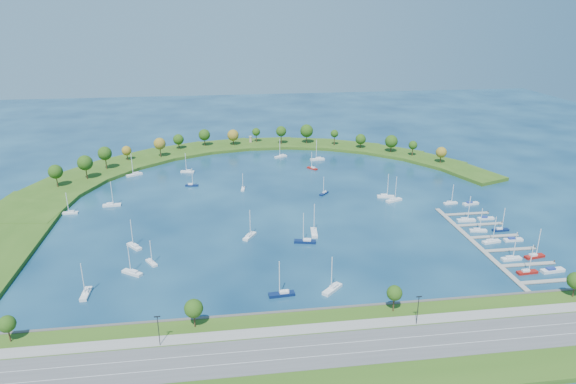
{
  "coord_description": "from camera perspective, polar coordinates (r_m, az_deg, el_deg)",
  "views": [
    {
      "loc": [
        -29.12,
        -245.19,
        96.86
      ],
      "look_at": [
        5.0,
        5.0,
        4.0
      ],
      "focal_mm": 31.58,
      "sensor_mm": 36.0,
      "label": 1
    }
  ],
  "objects": [
    {
      "name": "moored_boat_7",
      "position": [
        339.65,
        3.33,
        3.76
      ],
      "size": [
        9.9,
        3.74,
        14.21
      ],
      "rotation": [
        0.0,
        0.0,
        3.25
      ],
      "color": "silver",
      "rests_on": "ground"
    },
    {
      "name": "docked_boat_9",
      "position": [
        262.79,
        21.35,
        -2.76
      ],
      "size": [
        8.01,
        2.44,
        1.62
      ],
      "rotation": [
        0.0,
        0.0,
        -0.03
      ],
      "color": "silver",
      "rests_on": "ground"
    },
    {
      "name": "moored_boat_5",
      "position": [
        321.4,
        -16.89,
        1.94
      ],
      "size": [
        9.65,
        7.19,
        14.13
      ],
      "rotation": [
        0.0,
        0.0,
        3.67
      ],
      "color": "silver",
      "rests_on": "ground"
    },
    {
      "name": "docked_boat_0",
      "position": [
        217.72,
        25.32,
        -8.07
      ],
      "size": [
        8.36,
        2.85,
        12.09
      ],
      "rotation": [
        0.0,
        0.0,
        0.07
      ],
      "color": "maroon",
      "rests_on": "ground"
    },
    {
      "name": "moored_boat_3",
      "position": [
        277.79,
        4.07,
        -0.08
      ],
      "size": [
        6.09,
        6.45,
        10.2
      ],
      "rotation": [
        0.0,
        0.0,
        3.98
      ],
      "color": "#0A1942",
      "rests_on": "ground"
    },
    {
      "name": "moored_boat_19",
      "position": [
        187.04,
        5.03,
        -10.74
      ],
      "size": [
        8.69,
        8.53,
        13.99
      ],
      "rotation": [
        0.0,
        0.0,
        3.91
      ],
      "color": "silver",
      "rests_on": "ground"
    },
    {
      "name": "moored_boat_20",
      "position": [
        320.55,
        2.76,
        2.74
      ],
      "size": [
        6.37,
        7.15,
        11.04
      ],
      "rotation": [
        0.0,
        0.0,
        2.25
      ],
      "color": "maroon",
      "rests_on": "ground"
    },
    {
      "name": "docked_boat_6",
      "position": [
        247.57,
        20.61,
        -3.99
      ],
      "size": [
        7.96,
        3.25,
        11.36
      ],
      "rotation": [
        0.0,
        0.0,
        -0.14
      ],
      "color": "silver",
      "rests_on": "ground"
    },
    {
      "name": "docked_boat_8",
      "position": [
        257.06,
        19.41,
        -2.94
      ],
      "size": [
        8.86,
        3.05,
        12.8
      ],
      "rotation": [
        0.0,
        0.0,
        -0.07
      ],
      "color": "silver",
      "rests_on": "ground"
    },
    {
      "name": "breakwater",
      "position": [
        309.63,
        -10.57,
        1.8
      ],
      "size": [
        286.74,
        247.64,
        2.0
      ],
      "color": "#2D5015",
      "rests_on": "ground"
    },
    {
      "name": "moored_boat_17",
      "position": [
        226.68,
        -4.34,
        -4.91
      ],
      "size": [
        6.67,
        8.77,
        12.9
      ],
      "rotation": [
        0.0,
        0.0,
        1.02
      ],
      "color": "silver",
      "rests_on": "ground"
    },
    {
      "name": "docked_boat_5",
      "position": [
        243.92,
        23.99,
        -4.91
      ],
      "size": [
        8.4,
        2.4,
        1.71
      ],
      "rotation": [
        0.0,
        0.0,
        -0.01
      ],
      "color": "silver",
      "rests_on": "ground"
    },
    {
      "name": "harbor_tower",
      "position": [
        377.49,
        -4.23,
        5.95
      ],
      "size": [
        2.6,
        2.6,
        4.64
      ],
      "color": "gray",
      "rests_on": "breakwater"
    },
    {
      "name": "moored_boat_16",
      "position": [
        273.46,
        -23.32,
        -2.09
      ],
      "size": [
        7.63,
        2.27,
        11.15
      ],
      "rotation": [
        0.0,
        0.0,
        3.12
      ],
      "color": "silver",
      "rests_on": "ground"
    },
    {
      "name": "moored_boat_12",
      "position": [
        345.78,
        -0.82,
        4.08
      ],
      "size": [
        9.0,
        6.15,
        12.98
      ],
      "rotation": [
        0.0,
        0.0,
        3.6
      ],
      "color": "silver",
      "rests_on": "ground"
    },
    {
      "name": "moored_boat_13",
      "position": [
        272.67,
        11.83,
        -0.85
      ],
      "size": [
        9.56,
        6.02,
        13.64
      ],
      "rotation": [
        0.0,
        0.0,
        0.4
      ],
      "color": "silver",
      "rests_on": "ground"
    },
    {
      "name": "docked_boat_11",
      "position": [
        279.29,
        19.85,
        -1.22
      ],
      "size": [
        8.82,
        3.69,
        1.75
      ],
      "rotation": [
        0.0,
        0.0,
        0.16
      ],
      "color": "silver",
      "rests_on": "ground"
    },
    {
      "name": "ground",
      "position": [
        265.23,
        -0.92,
        -1.23
      ],
      "size": [
        700.0,
        700.0,
        0.0
      ],
      "primitive_type": "plane",
      "color": "#07203D",
      "rests_on": "ground"
    },
    {
      "name": "docked_boat_7",
      "position": [
        252.0,
        22.8,
        -3.87
      ],
      "size": [
        7.73,
        2.39,
        11.26
      ],
      "rotation": [
        0.0,
        0.0,
        0.03
      ],
      "color": "#0A1942",
      "rests_on": "ground"
    },
    {
      "name": "moored_boat_8",
      "position": [
        285.4,
        -5.08,
        0.45
      ],
      "size": [
        2.81,
        6.79,
        9.68
      ],
      "rotation": [
        0.0,
        0.0,
        4.56
      ],
      "color": "silver",
      "rests_on": "ground"
    },
    {
      "name": "docked_boat_1",
      "position": [
        223.36,
        27.61,
        -7.81
      ],
      "size": [
        9.62,
        3.45,
        1.92
      ],
      "rotation": [
        0.0,
        0.0,
        0.09
      ],
      "color": "silver",
      "rests_on": "ground"
    },
    {
      "name": "moored_boat_15",
      "position": [
        275.98,
        -19.24,
        -1.33
      ],
      "size": [
        9.19,
        3.13,
        13.28
      ],
      "rotation": [
        0.0,
        0.0,
        0.07
      ],
      "color": "silver",
      "rests_on": "ground"
    },
    {
      "name": "docked_boat_10",
      "position": [
        276.72,
        17.82,
        -1.12
      ],
      "size": [
        7.49,
        2.84,
        10.74
      ],
      "rotation": [
        0.0,
        0.0,
        0.11
      ],
      "color": "silver",
      "rests_on": "ground"
    },
    {
      "name": "docked_boat_4",
      "position": [
        238.19,
        21.91,
        -5.13
      ],
      "size": [
        8.55,
        3.59,
        12.19
      ],
      "rotation": [
        0.0,
        0.0,
        0.16
      ],
      "color": "silver",
      "rests_on": "ground"
    },
    {
      "name": "docked_boat_2",
      "position": [
        225.99,
        23.84,
        -6.8
      ],
      "size": [
        8.48,
        2.79,
        12.3
      ],
      "rotation": [
        0.0,
        0.0,
        0.05
      ],
      "color": "silver",
      "rests_on": "ground"
    },
    {
      "name": "moored_boat_18",
      "position": [
        205.64,
        -17.12,
        -8.6
      ],
      "size": [
        8.56,
        6.99,
        12.83
      ],
      "rotation": [
        0.0,
        0.0,
        2.53
      ],
      "color": "silver",
      "rests_on": "ground"
    },
    {
      "name": "moored_boat_11",
      "position": [
        294.83,
        -10.79,
        0.82
      ],
      "size": [
        7.48,
        3.07,
        10.67
      ],
      "rotation": [
        0.0,
        0.0,
        6.14
      ],
      "color": "#0A1942",
      "rests_on": "ground"
    },
    {
      "name": "moored_boat_6",
      "position": [
        277.27,
        10.93,
        -0.43
      ],
      "size": [
        9.45,
        4.13,
        13.43
      ],
      "rotation": [
        0.0,
        0.0,
        6.11
      ],
      "color": "silver",
      "rests_on": "ground"
    },
    {
      "name": "moored_boat_1",
      "position": [
        183.42,
        -0.69,
        -11.33
      ],
      "size": [
        9.51,
        3.32,
        13.73
      ],
      "rotation": [
        0.0,
        0.0,
        3.22
      ],
      "color": "#0A1942",
      "rests_on": "ground"
    },
    {
      "name": "docked_boat_3",
      "position": [
        231.85,
        26.01,
        -6.46
      ],
      "size": [
        9.0,
        3.86,
        12.81
      ],
      "rotation": [
        0.0,
        0.0,
        0.17
      ],
      "color": "maroon",
      "rests_on": "ground"
    },
    {
      "name": "south_shoreline",
      "position": [
        158.11,
        4.69,
        -17.21
      ],
      "size": [
        420.0,
        43.1,
        11.6
      ],
      "color": "#2D5015",
      "rests_on": "ground"
    },
    {
      "name": "moored_boat_14",
      "position": [
        211.31,
        -15.13,
        -7.59
      ],
      "size": [
        5.43,
        7.12,
        10.48
      ],
      "rotation": [
        0.0,
        0.0,
        5.26
      ],
      "color": "silver",
      "rests_on": "ground"
    },
    {
      "name": "moored_boat_4",
      "position": [
        197.37,
        -21.8,
        -10.49
      ],
      "size": [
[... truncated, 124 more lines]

